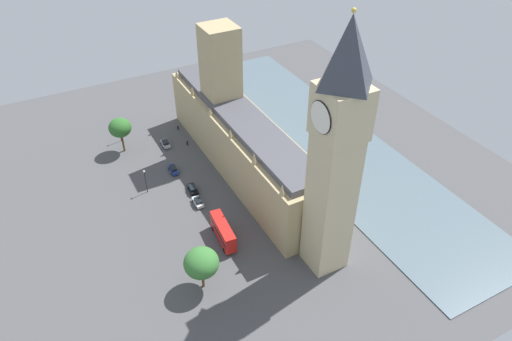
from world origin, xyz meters
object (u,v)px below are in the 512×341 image
Objects in this scene: plane_tree_opposite_hall at (201,263)px; pedestrian_far_end at (187,143)px; double_decker_bus_leading at (223,231)px; pedestrian_near_tower at (178,127)px; street_lamp_kerbside at (119,128)px; car_black_trailing at (193,189)px; plane_tree_by_river_gate at (120,128)px; car_blue_under_trees at (173,169)px; car_white_corner at (198,202)px; parliament_building at (239,135)px; car_silver_midblock at (165,143)px; street_lamp_slot_10 at (145,177)px; clock_tower at (336,154)px.

pedestrian_far_end is at bearing -107.86° from plane_tree_opposite_hall.
pedestrian_near_tower is (-7.49, -49.11, -1.94)m from double_decker_bus_leading.
plane_tree_opposite_hall is 60.96m from street_lamp_kerbside.
double_decker_bus_leading is (0.29, 19.15, 1.75)m from car_black_trailing.
car_black_trailing is at bearing 107.16° from street_lamp_kerbside.
car_blue_under_trees is at bearing 118.97° from plane_tree_by_river_gate.
plane_tree_by_river_gate is (9.64, -31.53, 6.81)m from car_white_corner.
parliament_building reaches higher than car_silver_midblock.
plane_tree_by_river_gate reaches higher than pedestrian_far_end.
car_silver_midblock is at bearing -51.20° from parliament_building.
street_lamp_slot_10 is at bearing 116.69° from double_decker_bus_leading.
parliament_building is 10.35× the size of street_lamp_kerbside.
double_decker_bus_leading is 1.57× the size of street_lamp_slot_10.
car_white_corner is 0.40× the size of double_decker_bus_leading.
double_decker_bus_leading is (16.36, -15.69, -25.56)m from clock_tower.
double_decker_bus_leading is 49.72m from pedestrian_near_tower.
car_silver_midblock is 0.92× the size of car_blue_under_trees.
street_lamp_slot_10 is at bearing 156.66° from car_black_trailing.
car_blue_under_trees is 0.47× the size of plane_tree_opposite_hall.
car_blue_under_trees is at bearing 111.17° from street_lamp_kerbside.
parliament_building is 20.15m from car_blue_under_trees.
double_decker_bus_leading reaches higher than car_black_trailing.
pedestrian_near_tower is at bearing 85.93° from double_decker_bus_leading.
clock_tower is at bearing 90.59° from parliament_building.
plane_tree_opposite_hall reaches higher than car_white_corner.
car_silver_midblock is 23.02m from car_black_trailing.
pedestrian_far_end is 52.69m from plane_tree_opposite_hall.
plane_tree_by_river_gate is 21.11m from street_lamp_slot_10.
plane_tree_opposite_hall reaches higher than car_black_trailing.
clock_tower is 75.23m from street_lamp_kerbside.
street_lamp_kerbside is at bearing 114.03° from car_blue_under_trees.
car_white_corner is 26.89m from pedestrian_far_end.
street_lamp_slot_10 is at bearing -148.08° from car_blue_under_trees.
pedestrian_near_tower is 61.77m from plane_tree_opposite_hall.
plane_tree_by_river_gate is (10.06, -45.41, 5.07)m from double_decker_bus_leading.
plane_tree_opposite_hall reaches higher than car_silver_midblock.
street_lamp_slot_10 is (16.85, 15.24, 3.95)m from pedestrian_far_end.
plane_tree_opposite_hall is at bearing -70.71° from pedestrian_far_end.
plane_tree_by_river_gate is (17.55, 3.70, 7.01)m from pedestrian_near_tower.
car_blue_under_trees is 1.02× the size of car_black_trailing.
car_silver_midblock is 21.16m from street_lamp_slot_10.
pedestrian_near_tower is 17.50m from street_lamp_kerbside.
pedestrian_far_end is 0.26× the size of street_lamp_kerbside.
car_white_corner is 36.11m from pedestrian_near_tower.
street_lamp_kerbside is at bearing -68.76° from clock_tower.
clock_tower is 65.76m from car_silver_midblock.
clock_tower is 8.02× the size of street_lamp_slot_10.
parliament_building reaches higher than plane_tree_opposite_hall.
street_lamp_slot_10 reaches higher than double_decker_bus_leading.
parliament_building is at bearing -48.46° from car_silver_midblock.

